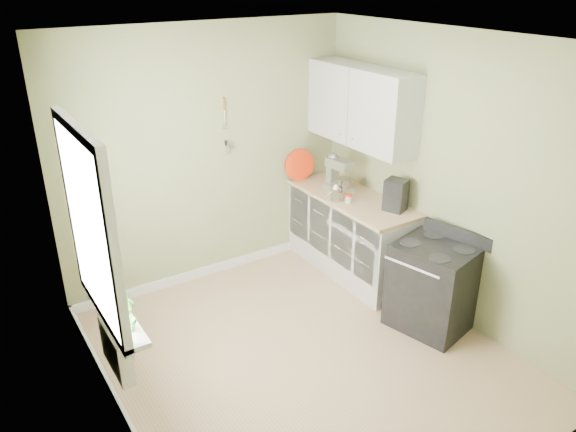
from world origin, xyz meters
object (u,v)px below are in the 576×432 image
stove (432,286)px  coffee_maker (396,196)px  stand_mixer (339,176)px  kettle (335,193)px

stove → coffee_maker: bearing=79.2°
stand_mixer → kettle: stand_mixer is taller
stand_mixer → coffee_maker: (0.16, -0.72, -0.02)m
stove → stand_mixer: stand_mixer is taller
stove → kettle: bearing=100.5°
stove → kettle: (-0.23, 1.23, 0.57)m
stove → stand_mixer: 1.58m
kettle → coffee_maker: bearing=-54.6°
kettle → coffee_maker: (0.36, -0.51, 0.06)m
stove → stand_mixer: bearing=91.1°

